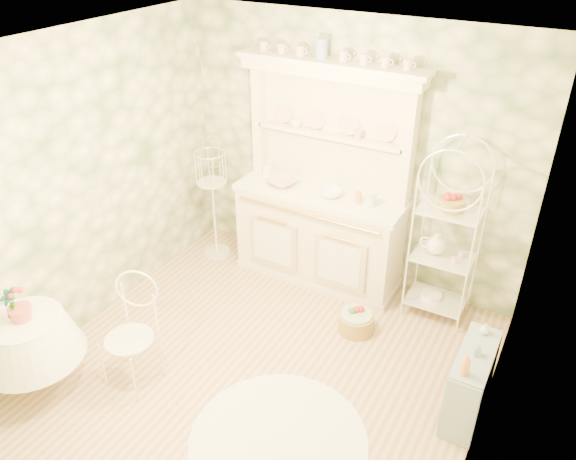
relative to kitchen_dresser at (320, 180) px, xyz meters
The scene contains 22 objects.
floor 1.91m from the kitchen_dresser, 82.50° to the right, with size 3.60×3.60×0.00m, color tan.
ceiling 2.18m from the kitchen_dresser, 82.50° to the right, with size 3.60×3.60×0.00m, color white.
wall_left 2.22m from the kitchen_dresser, 136.47° to the right, with size 3.60×3.60×0.00m, color beige.
wall_right 2.52m from the kitchen_dresser, 37.23° to the right, with size 3.60×3.60×0.00m, color beige.
wall_back 0.40m from the kitchen_dresser, 54.46° to the left, with size 3.60×3.60×0.00m, color beige.
wall_front 3.33m from the kitchen_dresser, 86.55° to the right, with size 3.60×3.60×0.00m, color beige.
kitchen_dresser is the anchor object (origin of this frame).
bakers_rack 1.32m from the kitchen_dresser, ahead, with size 0.56×0.40×1.80m, color white.
side_shelf 2.35m from the kitchen_dresser, 30.79° to the right, with size 0.26×0.70×0.60m, color #8D9CAD.
round_table 3.00m from the kitchen_dresser, 116.71° to the right, with size 0.65×0.65×0.71m, color white.
cafe_chair 2.36m from the kitchen_dresser, 106.93° to the right, with size 0.39×0.39×0.85m, color white.
birdcage_stand 1.31m from the kitchen_dresser, behind, with size 0.33×0.33×1.38m, color white.
floor_basket 1.42m from the kitchen_dresser, 41.51° to the right, with size 0.34×0.34×0.22m, color #AF8F42.
lace_rug 2.50m from the kitchen_dresser, 71.06° to the right, with size 1.37×1.37×0.01m, color white.
bowl_floral 0.44m from the kitchen_dresser, behind, with size 0.30×0.30×0.07m, color white.
bowl_white 0.18m from the kitchen_dresser, ahead, with size 0.23×0.23×0.07m, color white.
cup_left 0.61m from the kitchen_dresser, 156.54° to the left, with size 0.11×0.11×0.09m, color white.
cup_right 0.58m from the kitchen_dresser, 28.02° to the left, with size 0.09×0.09×0.09m, color white.
potted_geranium 2.96m from the kitchen_dresser, 116.85° to the right, with size 0.16×0.11×0.30m, color #3F7238.
bottle_amber 2.35m from the kitchen_dresser, 36.88° to the right, with size 0.07×0.07×0.18m, color #D28344.
bottle_blue 2.25m from the kitchen_dresser, 31.25° to the right, with size 0.05×0.05×0.11m, color #7993CA.
bottle_glass 2.13m from the kitchen_dresser, 24.96° to the right, with size 0.07×0.07×0.10m, color silver.
Camera 1 is at (1.98, -3.05, 3.53)m, focal length 35.00 mm.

